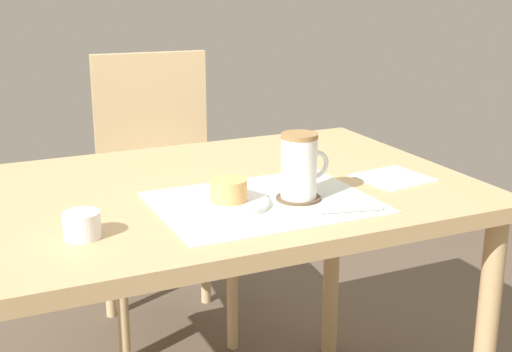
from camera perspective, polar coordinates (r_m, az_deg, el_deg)
name	(u,v)px	position (r m, az deg, el deg)	size (l,w,h in m)	color
dining_table	(206,220)	(1.65, -3.99, -3.55)	(1.21, 0.80, 0.74)	tan
wooden_chair	(160,186)	(2.43, -7.73, -0.79)	(0.46, 0.46, 0.94)	#D1B27F
placemat	(264,203)	(1.51, 0.63, -2.14)	(0.45, 0.35, 0.00)	silver
pastry_plate	(229,203)	(1.48, -2.19, -2.19)	(0.17, 0.17, 0.01)	white
pastry	(229,190)	(1.47, -2.20, -1.12)	(0.08, 0.08, 0.05)	#E0A860
coffee_coaster	(298,198)	(1.53, 3.41, -1.77)	(0.10, 0.10, 0.01)	brown
coffee_mug	(300,165)	(1.51, 3.53, 0.85)	(0.11, 0.08, 0.14)	white
teaspoon	(352,210)	(1.46, 7.66, -2.72)	(0.01, 0.01, 0.13)	silver
paper_napkin	(393,178)	(1.72, 10.93, -0.15)	(0.15, 0.15, 0.00)	white
sugar_bowl	(82,225)	(1.36, -13.75, -3.82)	(0.07, 0.07, 0.05)	white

